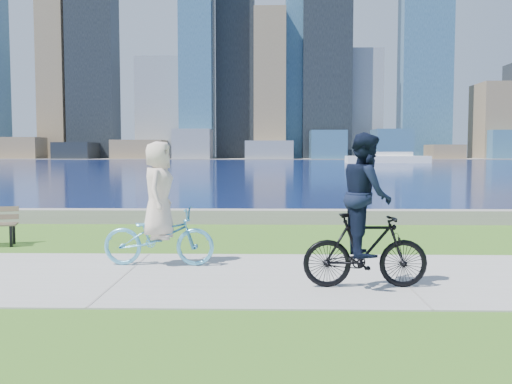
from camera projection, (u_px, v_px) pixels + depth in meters
ground at (124, 276)px, 8.36m from camera, size 320.00×320.00×0.00m
concrete_path at (124, 276)px, 8.36m from camera, size 80.00×3.50×0.02m
seawall at (186, 216)px, 14.53m from camera, size 90.00×0.50×0.35m
bay_water at (254, 164)px, 80.15m from camera, size 320.00×131.00×0.01m
far_shore at (260, 158)px, 137.98m from camera, size 320.00×30.00×0.12m
city_skyline at (249, 58)px, 136.00m from camera, size 176.06×23.07×76.00m
ferry_far at (387, 158)px, 87.69m from camera, size 12.63×3.61×1.71m
cyclist_woman at (159, 220)px, 9.04m from camera, size 0.65×1.78×1.97m
cyclist_man at (366, 223)px, 7.55m from camera, size 0.62×1.66×2.06m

